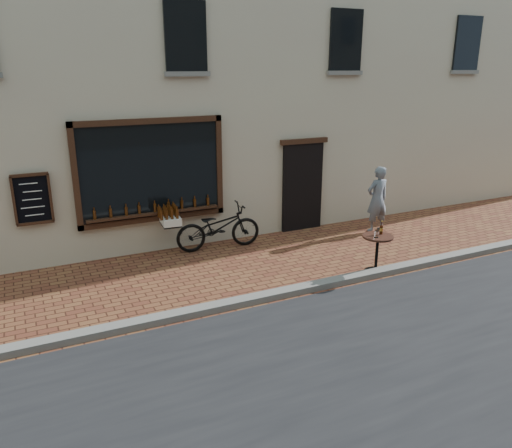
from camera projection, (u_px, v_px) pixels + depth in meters
name	position (u px, v px, depth m)	size (l,w,h in m)	color
ground	(308.00, 296.00, 9.10)	(90.00, 90.00, 0.00)	brown
kerb	(302.00, 289.00, 9.26)	(90.00, 0.25, 0.12)	slate
shop_building	(186.00, 27.00, 13.18)	(28.00, 6.20, 10.00)	beige
cargo_bicycle	(217.00, 227.00, 11.31)	(2.36, 0.83, 1.10)	black
bistro_table	(377.00, 246.00, 9.98)	(0.61, 0.61, 1.05)	black
pedestrian	(377.00, 199.00, 12.45)	(0.61, 0.40, 1.66)	slate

